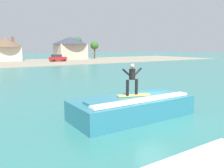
{
  "coord_description": "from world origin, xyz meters",
  "views": [
    {
      "loc": [
        -8.45,
        -9.23,
        3.76
      ],
      "look_at": [
        -1.01,
        2.28,
        1.54
      ],
      "focal_mm": 36.74,
      "sensor_mm": 36.0,
      "label": 1
    }
  ],
  "objects_px": {
    "surfboard": "(134,95)",
    "house_small_cottage": "(6,47)",
    "wave_crest": "(133,107)",
    "house_gabled_white": "(70,46)",
    "tree_short_bushy": "(77,41)",
    "tree_tall_bare": "(95,46)",
    "surfer": "(132,78)",
    "car_far_shore": "(58,58)"
  },
  "relations": [
    {
      "from": "surfboard",
      "to": "house_small_cottage",
      "type": "relative_size",
      "value": 0.21
    },
    {
      "from": "wave_crest",
      "to": "house_gabled_white",
      "type": "height_order",
      "value": "house_gabled_white"
    },
    {
      "from": "surfboard",
      "to": "house_gabled_white",
      "type": "distance_m",
      "value": 59.74
    },
    {
      "from": "surfboard",
      "to": "tree_short_bushy",
      "type": "xyz_separation_m",
      "value": [
        22.77,
        57.16,
        4.29
      ]
    },
    {
      "from": "house_gabled_white",
      "to": "tree_tall_bare",
      "type": "bearing_deg",
      "value": -3.54
    },
    {
      "from": "house_gabled_white",
      "to": "house_small_cottage",
      "type": "relative_size",
      "value": 1.24
    },
    {
      "from": "wave_crest",
      "to": "surfer",
      "type": "distance_m",
      "value": 1.63
    },
    {
      "from": "surfboard",
      "to": "house_gabled_white",
      "type": "height_order",
      "value": "house_gabled_white"
    },
    {
      "from": "surfboard",
      "to": "tree_tall_bare",
      "type": "xyz_separation_m",
      "value": [
        28.04,
        55.74,
        2.89
      ]
    },
    {
      "from": "surfer",
      "to": "tree_tall_bare",
      "type": "xyz_separation_m",
      "value": [
        28.16,
        55.75,
        1.94
      ]
    },
    {
      "from": "house_small_cottage",
      "to": "tree_tall_bare",
      "type": "xyz_separation_m",
      "value": [
        25.84,
        -1.13,
        0.39
      ]
    },
    {
      "from": "tree_short_bushy",
      "to": "car_far_shore",
      "type": "bearing_deg",
      "value": -136.72
    },
    {
      "from": "surfer",
      "to": "tree_short_bushy",
      "type": "bearing_deg",
      "value": 68.18
    },
    {
      "from": "tree_short_bushy",
      "to": "wave_crest",
      "type": "bearing_deg",
      "value": -111.74
    },
    {
      "from": "tree_tall_bare",
      "to": "tree_short_bushy",
      "type": "distance_m",
      "value": 5.63
    },
    {
      "from": "surfboard",
      "to": "wave_crest",
      "type": "bearing_deg",
      "value": 88.31
    },
    {
      "from": "surfboard",
      "to": "house_gabled_white",
      "type": "xyz_separation_m",
      "value": [
        19.98,
        56.24,
        2.67
      ]
    },
    {
      "from": "car_far_shore",
      "to": "house_small_cottage",
      "type": "height_order",
      "value": "house_small_cottage"
    },
    {
      "from": "wave_crest",
      "to": "car_far_shore",
      "type": "xyz_separation_m",
      "value": [
        12.9,
        47.8,
        0.39
      ]
    },
    {
      "from": "house_small_cottage",
      "to": "tree_short_bushy",
      "type": "distance_m",
      "value": 20.66
    },
    {
      "from": "house_gabled_white",
      "to": "surfer",
      "type": "bearing_deg",
      "value": -109.66
    },
    {
      "from": "wave_crest",
      "to": "car_far_shore",
      "type": "height_order",
      "value": "car_far_shore"
    },
    {
      "from": "surfer",
      "to": "tree_short_bushy",
      "type": "height_order",
      "value": "tree_short_bushy"
    },
    {
      "from": "tree_short_bushy",
      "to": "house_small_cottage",
      "type": "bearing_deg",
      "value": -179.18
    },
    {
      "from": "surfboard",
      "to": "house_small_cottage",
      "type": "height_order",
      "value": "house_small_cottage"
    },
    {
      "from": "tree_tall_bare",
      "to": "surfer",
      "type": "bearing_deg",
      "value": -116.8
    },
    {
      "from": "surfer",
      "to": "car_far_shore",
      "type": "distance_m",
      "value": 49.63
    },
    {
      "from": "surfboard",
      "to": "surfer",
      "type": "bearing_deg",
      "value": -174.4
    },
    {
      "from": "surfboard",
      "to": "surfer",
      "type": "height_order",
      "value": "surfer"
    },
    {
      "from": "surfboard",
      "to": "tree_short_bushy",
      "type": "distance_m",
      "value": 61.68
    },
    {
      "from": "tree_tall_bare",
      "to": "house_gabled_white",
      "type": "bearing_deg",
      "value": 176.46
    },
    {
      "from": "surfer",
      "to": "car_far_shore",
      "type": "height_order",
      "value": "surfer"
    },
    {
      "from": "wave_crest",
      "to": "surfer",
      "type": "relative_size",
      "value": 4.0
    },
    {
      "from": "wave_crest",
      "to": "house_gabled_white",
      "type": "relative_size",
      "value": 0.63
    },
    {
      "from": "wave_crest",
      "to": "surfboard",
      "type": "height_order",
      "value": "surfboard"
    },
    {
      "from": "car_far_shore",
      "to": "house_small_cottage",
      "type": "xyz_separation_m",
      "value": [
        -10.7,
        9.0,
        2.78
      ]
    },
    {
      "from": "surfer",
      "to": "tree_tall_bare",
      "type": "height_order",
      "value": "tree_tall_bare"
    },
    {
      "from": "house_small_cottage",
      "to": "tree_tall_bare",
      "type": "height_order",
      "value": "house_small_cottage"
    },
    {
      "from": "wave_crest",
      "to": "surfboard",
      "type": "xyz_separation_m",
      "value": [
        -0.0,
        -0.06,
        0.66
      ]
    },
    {
      "from": "tree_short_bushy",
      "to": "tree_tall_bare",
      "type": "bearing_deg",
      "value": -15.14
    },
    {
      "from": "house_small_cottage",
      "to": "tree_short_bushy",
      "type": "bearing_deg",
      "value": 0.82
    },
    {
      "from": "surfboard",
      "to": "tree_short_bushy",
      "type": "bearing_deg",
      "value": 68.28
    }
  ]
}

